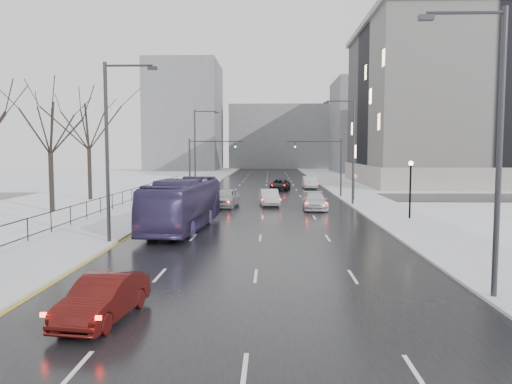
# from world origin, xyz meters

# --- Properties ---
(road) EXTENTS (16.00, 150.00, 0.04)m
(road) POSITION_xyz_m (0.00, 60.00, 0.02)
(road) COLOR black
(road) RESTS_ON ground
(cross_road) EXTENTS (130.00, 10.00, 0.04)m
(cross_road) POSITION_xyz_m (0.00, 48.00, 0.02)
(cross_road) COLOR black
(cross_road) RESTS_ON ground
(sidewalk_left) EXTENTS (5.00, 150.00, 0.16)m
(sidewalk_left) POSITION_xyz_m (-10.50, 60.00, 0.08)
(sidewalk_left) COLOR silver
(sidewalk_left) RESTS_ON ground
(sidewalk_right) EXTENTS (5.00, 150.00, 0.16)m
(sidewalk_right) POSITION_xyz_m (10.50, 60.00, 0.08)
(sidewalk_right) COLOR silver
(sidewalk_right) RESTS_ON ground
(park_strip) EXTENTS (14.00, 150.00, 0.12)m
(park_strip) POSITION_xyz_m (-20.00, 60.00, 0.06)
(park_strip) COLOR white
(park_strip) RESTS_ON ground
(tree_park_d) EXTENTS (8.75, 8.75, 12.50)m
(tree_park_d) POSITION_xyz_m (-17.80, 34.00, 0.00)
(tree_park_d) COLOR black
(tree_park_d) RESTS_ON ground
(tree_park_e) EXTENTS (9.45, 9.45, 13.50)m
(tree_park_e) POSITION_xyz_m (-18.20, 44.00, 0.00)
(tree_park_e) COLOR black
(tree_park_e) RESTS_ON ground
(iron_fence) EXTENTS (0.06, 70.00, 1.30)m
(iron_fence) POSITION_xyz_m (-13.00, 30.00, 0.91)
(iron_fence) COLOR black
(iron_fence) RESTS_ON sidewalk_left
(streetlight_r_near) EXTENTS (2.95, 0.25, 10.00)m
(streetlight_r_near) POSITION_xyz_m (8.17, 10.00, 5.62)
(streetlight_r_near) COLOR #2D2D33
(streetlight_r_near) RESTS_ON ground
(streetlight_r_mid) EXTENTS (2.95, 0.25, 10.00)m
(streetlight_r_mid) POSITION_xyz_m (8.17, 40.00, 5.62)
(streetlight_r_mid) COLOR #2D2D33
(streetlight_r_mid) RESTS_ON ground
(streetlight_l_near) EXTENTS (2.95, 0.25, 10.00)m
(streetlight_l_near) POSITION_xyz_m (-8.17, 20.00, 5.62)
(streetlight_l_near) COLOR #2D2D33
(streetlight_l_near) RESTS_ON ground
(streetlight_l_far) EXTENTS (2.95, 0.25, 10.00)m
(streetlight_l_far) POSITION_xyz_m (-8.17, 52.00, 5.62)
(streetlight_l_far) COLOR #2D2D33
(streetlight_l_far) RESTS_ON ground
(lamppost_r_mid) EXTENTS (0.36, 0.36, 4.28)m
(lamppost_r_mid) POSITION_xyz_m (11.00, 30.00, 2.94)
(lamppost_r_mid) COLOR black
(lamppost_r_mid) RESTS_ON sidewalk_right
(mast_signal_right) EXTENTS (6.10, 0.33, 6.50)m
(mast_signal_right) POSITION_xyz_m (7.33, 48.00, 4.11)
(mast_signal_right) COLOR #2D2D33
(mast_signal_right) RESTS_ON ground
(mast_signal_left) EXTENTS (6.10, 0.33, 6.50)m
(mast_signal_left) POSITION_xyz_m (-7.33, 48.00, 4.11)
(mast_signal_left) COLOR #2D2D33
(mast_signal_left) RESTS_ON ground
(no_uturn_sign) EXTENTS (0.60, 0.06, 2.70)m
(no_uturn_sign) POSITION_xyz_m (9.20, 44.00, 2.30)
(no_uturn_sign) COLOR #2D2D33
(no_uturn_sign) RESTS_ON sidewalk_right
(civic_building) EXTENTS (41.00, 31.00, 24.80)m
(civic_building) POSITION_xyz_m (35.00, 72.00, 11.21)
(civic_building) COLOR gray
(civic_building) RESTS_ON ground
(bldg_far_right) EXTENTS (24.00, 20.00, 22.00)m
(bldg_far_right) POSITION_xyz_m (28.00, 115.00, 11.00)
(bldg_far_right) COLOR slate
(bldg_far_right) RESTS_ON ground
(bldg_far_left) EXTENTS (18.00, 22.00, 28.00)m
(bldg_far_left) POSITION_xyz_m (-22.00, 125.00, 14.00)
(bldg_far_left) COLOR slate
(bldg_far_left) RESTS_ON ground
(bldg_far_center) EXTENTS (30.00, 18.00, 18.00)m
(bldg_far_center) POSITION_xyz_m (4.00, 140.00, 9.00)
(bldg_far_center) COLOR slate
(bldg_far_center) RESTS_ON ground
(sedan_left_near) EXTENTS (1.97, 4.30, 1.37)m
(sedan_left_near) POSITION_xyz_m (-4.50, 7.52, 0.72)
(sedan_left_near) COLOR #410C0B
(sedan_left_near) RESTS_ON road
(bus) EXTENTS (3.64, 12.11, 3.33)m
(bus) POSITION_xyz_m (-5.12, 25.11, 1.70)
(bus) COLOR #382E5A
(bus) RESTS_ON road
(sedan_center_near) EXTENTS (2.70, 5.28, 1.72)m
(sedan_center_near) POSITION_xyz_m (-3.50, 37.84, 0.90)
(sedan_center_near) COLOR #A2A2A5
(sedan_center_near) RESTS_ON road
(sedan_right_near) EXTENTS (2.02, 4.77, 1.53)m
(sedan_right_near) POSITION_xyz_m (0.50, 39.38, 0.81)
(sedan_right_near) COLOR #B5B3B8
(sedan_right_near) RESTS_ON road
(sedan_right_cross) EXTENTS (3.00, 5.34, 1.41)m
(sedan_right_cross) POSITION_xyz_m (1.84, 57.41, 0.74)
(sedan_right_cross) COLOR black
(sedan_right_cross) RESTS_ON road
(sedan_right_far) EXTENTS (2.15, 5.11, 1.47)m
(sedan_right_far) POSITION_xyz_m (4.50, 36.38, 0.78)
(sedan_right_far) COLOR silver
(sedan_right_far) RESTS_ON road
(sedan_right_distant) EXTENTS (1.83, 5.01, 1.64)m
(sedan_right_distant) POSITION_xyz_m (5.92, 60.42, 0.86)
(sedan_right_distant) COLOR #B4B5B8
(sedan_right_distant) RESTS_ON road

